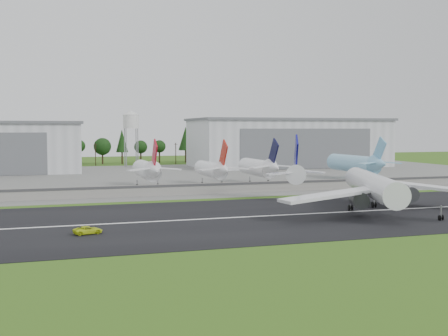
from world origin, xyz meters
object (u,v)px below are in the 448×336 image
object	(u,v)px
main_airliner	(374,191)
parked_jet_red_b	(213,169)
parked_jet_red_a	(148,170)
parked_jet_navy	(261,167)
parked_jet_skyblue	(357,164)
ground_vehicle	(88,230)

from	to	relation	value
main_airliner	parked_jet_red_b	world-z (taller)	main_airliner
parked_jet_red_a	parked_jet_red_b	distance (m)	22.43
parked_jet_red_b	parked_jet_navy	size ratio (longest dim) A/B	1.00
parked_jet_skyblue	parked_jet_red_a	bearing A→B (deg)	-176.46
main_airliner	parked_jet_red_a	xyz separation A→B (m)	(-42.97, 66.98, 1.34)
main_airliner	parked_jet_red_a	world-z (taller)	main_airliner
parked_jet_navy	parked_jet_skyblue	bearing A→B (deg)	6.89
ground_vehicle	parked_jet_navy	bearing A→B (deg)	-54.24
parked_jet_red_b	parked_jet_skyblue	world-z (taller)	parked_jet_skyblue
parked_jet_navy	parked_jet_skyblue	world-z (taller)	parked_jet_skyblue
parked_jet_skyblue	main_airliner	bearing A→B (deg)	-118.20
parked_jet_red_a	parked_jet_navy	bearing A→B (deg)	0.00
main_airliner	ground_vehicle	xyz separation A→B (m)	(-67.82, -9.86, -4.04)
ground_vehicle	parked_jet_red_b	distance (m)	90.33
parked_jet_red_b	parked_jet_skyblue	xyz separation A→B (m)	(59.16, 5.09, 0.58)
ground_vehicle	parked_jet_red_a	size ratio (longest dim) A/B	0.17
main_airliner	parked_jet_skyblue	size ratio (longest dim) A/B	1.54
main_airliner	parked_jet_navy	distance (m)	67.07
ground_vehicle	main_airliner	bearing A→B (deg)	-95.87
main_airliner	parked_jet_red_a	size ratio (longest dim) A/B	1.84
parked_jet_red_b	main_airliner	bearing A→B (deg)	-72.94
main_airliner	parked_jet_skyblue	bearing A→B (deg)	-98.06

